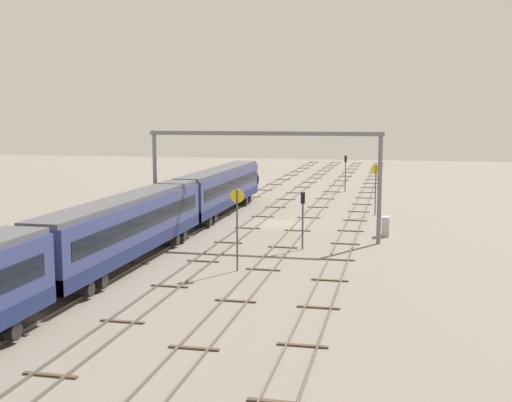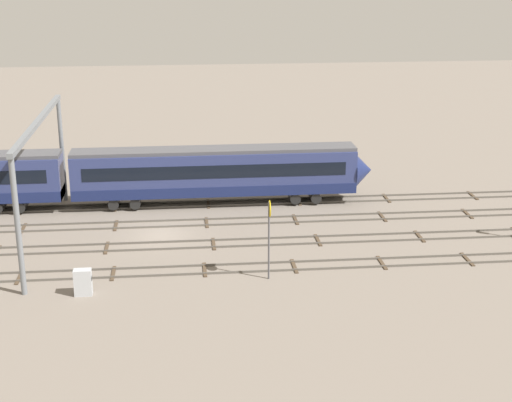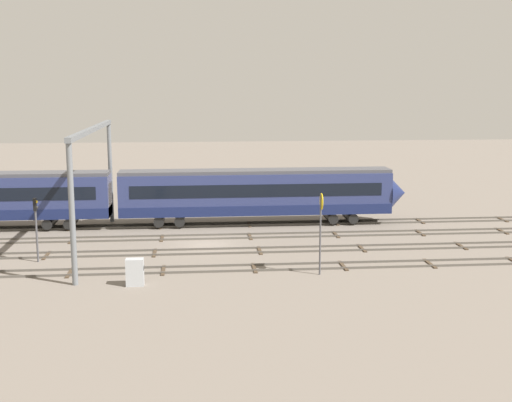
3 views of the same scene
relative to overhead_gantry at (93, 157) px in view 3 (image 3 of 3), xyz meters
The scene contains 9 objects.
ground_plane 10.97m from the overhead_gantry, ahead, with size 188.89×188.89×0.00m, color slate.
track_near_foreground 13.04m from the overhead_gantry, 40.12° to the right, with size 172.89×2.40×0.16m.
track_second_near 11.17m from the overhead_gantry, 15.28° to the right, with size 172.89×2.40×0.16m.
track_middle 11.21m from the overhead_gantry, 16.49° to the left, with size 172.89×2.40×0.16m.
track_with_train 13.15m from the overhead_gantry, 40.87° to the left, with size 172.89×2.40×0.16m.
overhead_gantry is the anchor object (origin of this frame).
speed_sign_near_foreground 18.40m from the overhead_gantry, 29.63° to the right, with size 0.14×1.08×5.45m.
signal_light_trackside_departure 6.65m from the overhead_gantry, 132.14° to the right, with size 0.31×0.32×4.58m.
relay_cabinet 12.55m from the overhead_gantry, 69.92° to the right, with size 1.12×0.65×1.72m.
Camera 3 is at (-0.91, -51.16, 12.46)m, focal length 46.91 mm.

